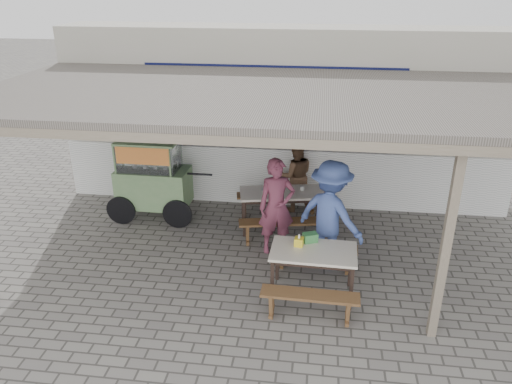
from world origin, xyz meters
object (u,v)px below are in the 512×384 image
object	(u,v)px
vendor_cart	(152,177)
tissue_box	(299,242)
table_right	(313,255)
bench_left_wall	(279,199)
patron_right_table	(330,215)
condiment_jar	(302,188)
patron_street_side	(277,207)
patron_wall_side	(296,176)
bench_right_wall	(315,252)
table_left	(282,196)
bench_left_street	(286,226)
condiment_bowl	(267,190)
donation_box	(310,238)
bench_right_street	(310,301)

from	to	relation	value
vendor_cart	tissue_box	size ratio (longest dim) A/B	15.93
table_right	bench_left_wall	bearing A→B (deg)	107.44
patron_right_table	condiment_jar	distance (m)	1.41
vendor_cart	patron_street_side	distance (m)	2.68
patron_street_side	patron_wall_side	xyz separation A→B (m)	(0.22, 1.71, -0.11)
bench_left_wall	bench_right_wall	bearing A→B (deg)	-80.22
table_left	table_right	world-z (taller)	same
tissue_box	patron_right_table	bearing A→B (deg)	59.32
patron_street_side	condiment_jar	distance (m)	1.05
patron_street_side	condiment_jar	world-z (taller)	patron_street_side
bench_left_street	patron_wall_side	bearing A→B (deg)	75.74
vendor_cart	patron_wall_side	world-z (taller)	vendor_cart
patron_right_table	condiment_bowl	size ratio (longest dim) A/B	9.47
vendor_cart	patron_street_side	size ratio (longest dim) A/B	1.19
patron_street_side	donation_box	size ratio (longest dim) A/B	8.14
tissue_box	condiment_jar	distance (m)	2.08
patron_right_table	condiment_bowl	distance (m)	1.64
condiment_bowl	table_right	bearing A→B (deg)	-65.73
patron_right_table	donation_box	size ratio (longest dim) A/B	8.79
bench_right_wall	condiment_jar	world-z (taller)	condiment_jar
condiment_jar	table_right	bearing A→B (deg)	-83.00
bench_left_street	table_right	size ratio (longest dim) A/B	1.33
bench_right_wall	patron_right_table	bearing A→B (deg)	47.54
condiment_jar	condiment_bowl	size ratio (longest dim) A/B	0.44
bench_right_street	tissue_box	bearing A→B (deg)	106.53
patron_street_side	condiment_bowl	bearing A→B (deg)	92.42
patron_street_side	patron_right_table	world-z (taller)	patron_right_table
bench_left_street	bench_right_street	distance (m)	2.19
table_right	condiment_bowl	world-z (taller)	condiment_bowl
table_left	patron_wall_side	bearing A→B (deg)	66.36
patron_street_side	patron_right_table	xyz separation A→B (m)	(0.89, -0.34, 0.07)
table_left	patron_right_table	world-z (taller)	patron_right_table
bench_left_street	bench_left_wall	world-z (taller)	same
bench_left_street	tissue_box	xyz separation A→B (m)	(0.29, -1.37, 0.47)
vendor_cart	condiment_bowl	world-z (taller)	vendor_cart
bench_left_wall	tissue_box	distance (m)	2.62
bench_right_wall	tissue_box	xyz separation A→B (m)	(-0.24, -0.55, 0.48)
patron_wall_side	patron_right_table	bearing A→B (deg)	95.81
bench_right_wall	condiment_jar	xyz separation A→B (m)	(-0.29, 1.53, 0.46)
bench_right_wall	condiment_bowl	world-z (taller)	condiment_bowl
patron_right_table	bench_left_street	bearing A→B (deg)	-5.32
patron_wall_side	condiment_bowl	world-z (taller)	patron_wall_side
donation_box	condiment_jar	distance (m)	1.95
bench_left_street	bench_right_wall	xyz separation A→B (m)	(0.53, -0.83, -0.01)
bench_left_street	donation_box	world-z (taller)	donation_box
bench_right_street	bench_right_wall	world-z (taller)	same
patron_wall_side	tissue_box	bearing A→B (deg)	82.08
tissue_box	condiment_jar	world-z (taller)	tissue_box
patron_street_side	donation_box	xyz separation A→B (m)	(0.59, -0.96, -0.02)
table_left	donation_box	xyz separation A→B (m)	(0.56, -1.81, 0.15)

